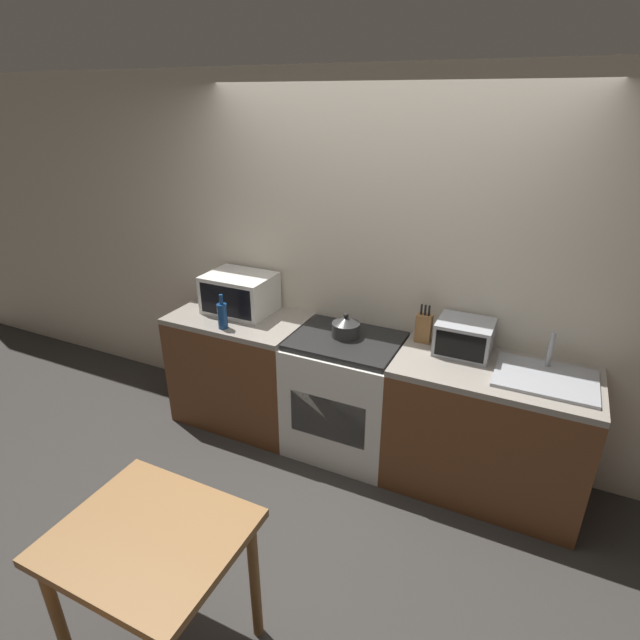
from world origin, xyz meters
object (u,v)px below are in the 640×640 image
kettle (346,327)px  toaster_oven (464,337)px  stove_range (345,395)px  bottle (222,315)px  dining_table (152,555)px  microwave (240,293)px

kettle → toaster_oven: (0.77, 0.11, 0.04)m
stove_range → bottle: bearing=-165.7°
bottle → dining_table: bearing=-65.0°
bottle → dining_table: size_ratio=0.33×
kettle → bottle: bearing=-163.1°
kettle → toaster_oven: toaster_oven is taller
stove_range → microwave: 1.10m
kettle → toaster_oven: bearing=7.8°
kettle → bottle: (-0.84, -0.25, 0.03)m
toaster_oven → dining_table: (-0.89, -1.92, -0.36)m
bottle → dining_table: bottle is taller
bottle → dining_table: (0.72, -1.56, -0.35)m
microwave → toaster_oven: bearing=1.6°
stove_range → kettle: bearing=118.8°
bottle → microwave: bearing=101.2°
kettle → dining_table: (-0.12, -1.81, -0.32)m
microwave → bottle: microwave is taller
kettle → microwave: size_ratio=0.39×
dining_table → kettle: bearing=86.4°
stove_range → bottle: 1.04m
dining_table → stove_range: bearing=85.7°
kettle → dining_table: 1.84m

